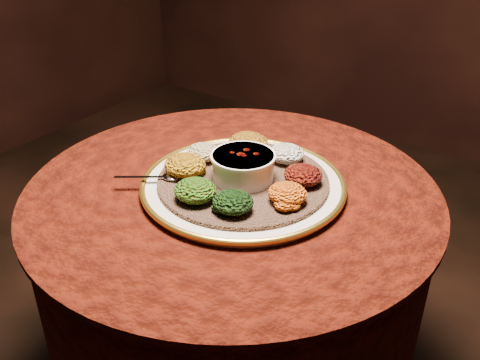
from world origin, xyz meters
The scene contains 13 objects.
table centered at (0.00, 0.00, 0.55)m, with size 0.96×0.96×0.73m.
platter centered at (0.03, 0.01, 0.75)m, with size 0.47×0.47×0.02m.
injera centered at (0.03, 0.01, 0.76)m, with size 0.39×0.39×0.01m, color brown.
stew_bowl centered at (0.03, 0.01, 0.80)m, with size 0.15×0.15×0.06m.
spoon centered at (-0.12, -0.09, 0.77)m, with size 0.13×0.09×0.01m.
portion_ayib centered at (0.07, 0.14, 0.78)m, with size 0.09×0.08×0.04m, color silver.
portion_kitfo centered at (0.15, 0.06, 0.78)m, with size 0.09×0.08×0.04m, color black.
portion_tikil centered at (0.16, -0.02, 0.78)m, with size 0.08×0.08×0.04m, color #A87D0E.
portion_gomen centered at (0.08, -0.12, 0.78)m, with size 0.09×0.08×0.04m, color black.
portion_mixveg centered at (-0.01, -0.12, 0.78)m, with size 0.09×0.09×0.04m, color #AD300B.
portion_kik centered at (-0.10, -0.05, 0.79)m, with size 0.10×0.09×0.05m, color #A1720E.
portion_timatim centered at (-0.11, 0.03, 0.78)m, with size 0.08×0.08×0.04m, color maroon.
portion_shiro centered at (-0.04, 0.13, 0.79)m, with size 0.10×0.10×0.05m, color #8C5510.
Camera 1 is at (0.61, -0.87, 1.36)m, focal length 40.00 mm.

